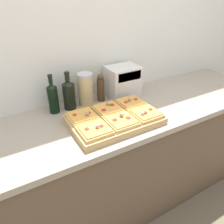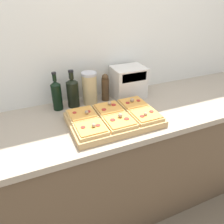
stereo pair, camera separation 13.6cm
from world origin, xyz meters
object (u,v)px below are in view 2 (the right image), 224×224
object	(u,v)px
cutting_board	(114,120)
grain_jar_tall	(90,88)
wine_bottle	(73,92)
pepper_mill	(106,87)
olive_oil_bottle	(57,95)
toaster_oven	(128,82)

from	to	relation	value
cutting_board	grain_jar_tall	bearing A→B (deg)	98.51
wine_bottle	pepper_mill	size ratio (longest dim) A/B	1.29
wine_bottle	grain_jar_tall	xyz separation A→B (m)	(0.12, 0.00, 0.01)
cutting_board	olive_oil_bottle	distance (m)	0.44
grain_jar_tall	toaster_oven	distance (m)	0.30
olive_oil_bottle	pepper_mill	distance (m)	0.36
pepper_mill	toaster_oven	xyz separation A→B (m)	(0.18, -0.01, 0.02)
olive_oil_bottle	pepper_mill	xyz separation A→B (m)	(0.36, 0.00, -0.01)
olive_oil_bottle	pepper_mill	size ratio (longest dim) A/B	1.30
wine_bottle	grain_jar_tall	bearing A→B (deg)	0.00
cutting_board	grain_jar_tall	world-z (taller)	grain_jar_tall
grain_jar_tall	wine_bottle	bearing A→B (deg)	180.00
olive_oil_bottle	grain_jar_tall	bearing A→B (deg)	0.00
grain_jar_tall	pepper_mill	world-z (taller)	grain_jar_tall
cutting_board	pepper_mill	size ratio (longest dim) A/B	2.71
olive_oil_bottle	toaster_oven	world-z (taller)	olive_oil_bottle
olive_oil_bottle	grain_jar_tall	distance (m)	0.23
cutting_board	pepper_mill	xyz separation A→B (m)	(0.08, 0.32, 0.08)
grain_jar_tall	toaster_oven	size ratio (longest dim) A/B	0.88
cutting_board	pepper_mill	world-z (taller)	pepper_mill
olive_oil_bottle	grain_jar_tall	world-z (taller)	olive_oil_bottle
cutting_board	wine_bottle	xyz separation A→B (m)	(-0.17, 0.32, 0.09)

